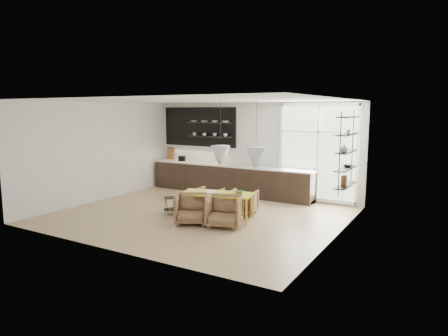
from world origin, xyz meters
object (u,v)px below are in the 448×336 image
dining_table (216,195)px  armchair_back_left (209,199)px  armchair_front_left (192,209)px  armchair_back_right (243,202)px  armchair_front_right (224,211)px  wire_stool (170,203)px

dining_table → armchair_back_left: bearing=122.9°
dining_table → armchair_front_left: (-0.30, -0.63, -0.25)m
armchair_back_right → armchair_front_right: size_ratio=0.87×
armchair_back_right → wire_stool: size_ratio=1.54×
wire_stool → armchair_back_left: bearing=49.1°
armchair_back_right → armchair_front_left: armchair_front_left is taller
armchair_back_left → armchair_front_left: 1.24m
armchair_back_left → armchair_back_right: 0.95m
armchair_back_left → wire_stool: bearing=46.1°
armchair_back_right → wire_stool: bearing=23.1°
armchair_front_right → armchair_front_left: bearing=173.6°
armchair_front_right → wire_stool: size_ratio=1.78×
dining_table → wire_stool: 1.33m
dining_table → wire_stool: dining_table is taller
wire_stool → armchair_front_left: bearing=-23.4°
armchair_back_left → armchair_back_right: size_ratio=0.99×
armchair_front_right → wire_stool: bearing=153.3°
armchair_back_left → wire_stool: (-0.68, -0.78, -0.02)m
armchair_front_left → armchair_back_right: bearing=35.1°
armchair_back_right → armchair_front_left: (-0.64, -1.38, 0.04)m
armchair_back_right → armchair_front_right: armchair_front_right is taller
armchair_back_right → armchair_front_left: 1.52m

